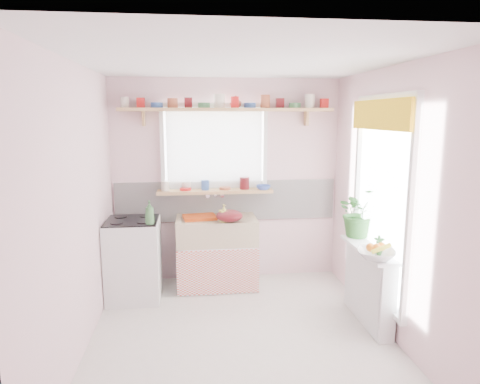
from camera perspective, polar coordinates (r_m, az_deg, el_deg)
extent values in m
plane|color=silver|center=(4.21, 0.23, -18.99)|extent=(3.20, 3.20, 0.00)
plane|color=white|center=(3.70, 0.25, 17.10)|extent=(3.20, 3.20, 0.00)
plane|color=silver|center=(5.33, -1.80, 1.51)|extent=(2.80, 0.00, 2.80)
plane|color=silver|center=(2.25, 5.16, -10.82)|extent=(2.80, 0.00, 2.80)
plane|color=silver|center=(3.86, -20.88, -2.51)|extent=(0.00, 3.20, 3.20)
plane|color=silver|center=(4.17, 19.74, -1.55)|extent=(0.00, 3.20, 3.20)
cube|color=white|center=(5.36, -1.77, -1.16)|extent=(2.74, 0.03, 0.50)
cube|color=pink|center=(5.40, -1.76, -3.24)|extent=(2.74, 0.02, 0.12)
cube|color=white|center=(5.27, -3.45, 5.78)|extent=(1.20, 0.01, 1.00)
cube|color=white|center=(5.21, -3.41, 5.72)|extent=(1.15, 0.02, 0.95)
cube|color=white|center=(4.34, 18.52, -1.02)|extent=(0.01, 1.10, 1.90)
cube|color=yellow|center=(4.23, 18.09, 9.78)|extent=(0.03, 1.20, 0.28)
cube|color=white|center=(5.27, -3.11, -9.56)|extent=(0.85, 0.55, 0.55)
cube|color=#EB5745|center=(5.01, -2.91, -10.63)|extent=(0.95, 0.02, 0.53)
cube|color=#C0AD8C|center=(5.14, -3.16, -5.09)|extent=(0.95, 0.55, 0.30)
cylinder|color=silver|center=(5.30, -3.36, -0.20)|extent=(0.03, 0.22, 0.03)
cube|color=white|center=(5.01, -13.99, -8.79)|extent=(0.58, 0.58, 0.90)
cube|color=black|center=(4.89, -14.21, -3.73)|extent=(0.56, 0.56, 0.02)
cylinder|color=black|center=(4.77, -16.11, -3.97)|extent=(0.14, 0.14, 0.01)
cylinder|color=black|center=(4.73, -12.76, -3.94)|extent=(0.14, 0.14, 0.01)
cylinder|color=black|center=(5.04, -15.60, -3.20)|extent=(0.14, 0.14, 0.01)
cylinder|color=black|center=(5.00, -12.42, -3.16)|extent=(0.14, 0.14, 0.01)
cube|color=white|center=(4.55, 16.78, -11.94)|extent=(0.15, 0.90, 0.75)
cube|color=white|center=(4.41, 16.68, -7.33)|extent=(0.22, 0.95, 0.03)
cube|color=tan|center=(5.22, -3.32, 0.09)|extent=(1.40, 0.22, 0.04)
cube|color=tan|center=(5.14, -1.73, 10.92)|extent=(2.52, 0.24, 0.04)
cylinder|color=silver|center=(5.18, -15.13, 11.46)|extent=(0.11, 0.11, 0.12)
cylinder|color=red|center=(5.15, -13.10, 11.56)|extent=(0.11, 0.11, 0.12)
cylinder|color=#3359A5|center=(5.14, -11.03, 11.30)|extent=(0.11, 0.11, 0.06)
cylinder|color=#A55133|center=(5.13, -8.98, 11.70)|extent=(0.11, 0.11, 0.12)
cylinder|color=#590F14|center=(5.12, -6.91, 11.75)|extent=(0.11, 0.11, 0.12)
cylinder|color=#3F7F4C|center=(5.13, -4.83, 11.45)|extent=(0.11, 0.11, 0.06)
cylinder|color=silver|center=(5.14, -2.77, 11.81)|extent=(0.11, 0.11, 0.12)
cylinder|color=red|center=(5.15, -0.71, 11.81)|extent=(0.11, 0.11, 0.12)
cylinder|color=#3359A5|center=(5.17, 1.34, 11.47)|extent=(0.11, 0.11, 0.06)
cylinder|color=#A55133|center=(5.20, 3.36, 11.78)|extent=(0.11, 0.11, 0.12)
cylinder|color=#590F14|center=(5.23, 5.36, 11.75)|extent=(0.11, 0.11, 0.12)
cylinder|color=#3F7F4C|center=(5.27, 7.32, 11.37)|extent=(0.11, 0.11, 0.06)
cylinder|color=silver|center=(5.32, 9.27, 11.63)|extent=(0.11, 0.11, 0.12)
cylinder|color=red|center=(5.37, 11.17, 11.56)|extent=(0.11, 0.11, 0.12)
cylinder|color=silver|center=(5.21, -10.15, 0.82)|extent=(0.11, 0.11, 0.12)
cylinder|color=red|center=(5.20, -7.43, 0.88)|extent=(0.11, 0.11, 0.12)
cylinder|color=#3359A5|center=(5.21, -4.69, 0.60)|extent=(0.11, 0.11, 0.06)
cylinder|color=#A55133|center=(5.22, -1.97, 0.98)|extent=(0.11, 0.11, 0.12)
cylinder|color=#590F14|center=(5.24, 0.73, 1.03)|extent=(0.11, 0.11, 0.12)
cylinder|color=#3F7F4C|center=(5.28, 3.40, 0.76)|extent=(0.11, 0.11, 0.06)
cube|color=#D34712|center=(5.07, -5.40, -3.36)|extent=(0.41, 0.33, 0.04)
ellipsoid|color=#5B0F16|center=(4.90, -1.44, -3.20)|extent=(0.32, 0.32, 0.14)
imported|color=#2D6528|center=(4.71, 15.63, -2.59)|extent=(0.55, 0.50, 0.53)
imported|color=silver|center=(4.09, 17.71, -7.93)|extent=(0.43, 0.43, 0.08)
imported|color=#29682D|center=(4.16, 18.06, -6.85)|extent=(0.11, 0.08, 0.19)
imported|color=#D7D65F|center=(4.89, -2.15, -2.84)|extent=(0.12, 0.12, 0.20)
imported|color=silver|center=(5.26, -7.14, 0.86)|extent=(0.15, 0.15, 0.10)
imported|color=#3450AA|center=(5.22, 3.13, 0.62)|extent=(0.23, 0.23, 0.06)
imported|color=brown|center=(5.21, -0.57, 11.93)|extent=(0.16, 0.16, 0.14)
imported|color=#3C783F|center=(4.62, -11.97, -2.70)|extent=(0.11, 0.11, 0.25)
sphere|color=orange|center=(4.07, 17.76, -7.11)|extent=(0.08, 0.08, 0.08)
sphere|color=orange|center=(4.12, 18.35, -6.93)|extent=(0.08, 0.08, 0.08)
sphere|color=orange|center=(4.07, 17.00, -7.08)|extent=(0.08, 0.08, 0.08)
cylinder|color=gold|center=(4.03, 18.32, -7.16)|extent=(0.18, 0.04, 0.10)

